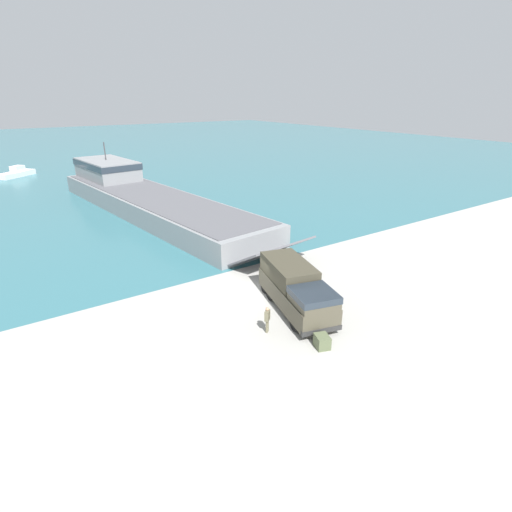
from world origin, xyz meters
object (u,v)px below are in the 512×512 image
landing_craft (142,195)px  military_truck (296,288)px  moored_boat_a (17,173)px  cargo_crate (322,341)px  soldier_on_ramp (267,318)px

landing_craft → military_truck: 30.38m
moored_boat_a → cargo_crate: size_ratio=7.20×
military_truck → landing_craft: bearing=-165.5°
soldier_on_ramp → military_truck: bearing=-106.1°
soldier_on_ramp → cargo_crate: bearing=171.2°
landing_craft → soldier_on_ramp: 31.81m
military_truck → moored_boat_a: 64.67m
moored_boat_a → cargo_crate: (9.39, -67.98, -0.23)m
moored_boat_a → soldier_on_ramp: bearing=147.4°
moored_boat_a → cargo_crate: 68.63m
landing_craft → military_truck: size_ratio=5.35×
military_truck → moored_boat_a: military_truck is taller
moored_boat_a → cargo_crate: bearing=148.4°
soldier_on_ramp → landing_craft: bearing=-43.6°
military_truck → soldier_on_ramp: bearing=-53.7°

